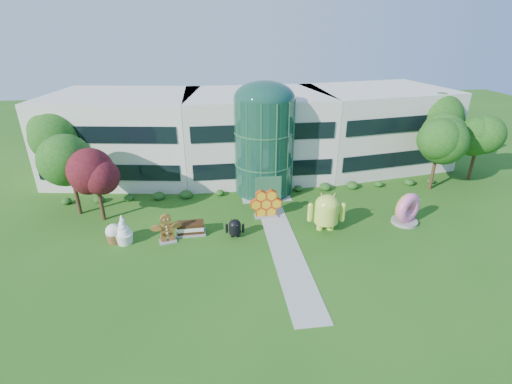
{
  "coord_description": "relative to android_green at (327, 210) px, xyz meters",
  "views": [
    {
      "loc": [
        -5.63,
        -23.99,
        16.44
      ],
      "look_at": [
        -1.61,
        6.0,
        2.6
      ],
      "focal_mm": 26.0,
      "sensor_mm": 36.0,
      "label": 1
    }
  ],
  "objects": [
    {
      "name": "tree_red",
      "position": [
        -19.59,
        4.42,
        1.08
      ],
      "size": [
        4.0,
        4.0,
        6.0
      ],
      "primitive_type": null,
      "color": "#3F0C14",
      "rests_on": "ground"
    },
    {
      "name": "gingerbread",
      "position": [
        -13.46,
        -0.23,
        -0.65
      ],
      "size": [
        2.92,
        1.63,
        2.54
      ],
      "primitive_type": null,
      "rotation": [
        0.0,
        0.0,
        0.22
      ],
      "color": "brown",
      "rests_on": "ground"
    },
    {
      "name": "ground",
      "position": [
        -4.09,
        -3.08,
        -1.92
      ],
      "size": [
        140.0,
        140.0,
        0.0
      ],
      "primitive_type": "plane",
      "color": "#215114",
      "rests_on": "ground"
    },
    {
      "name": "trees_backdrop",
      "position": [
        -4.09,
        9.92,
        2.28
      ],
      "size": [
        52.0,
        8.0,
        8.4
      ],
      "primitive_type": null,
      "color": "#1E4210",
      "rests_on": "ground"
    },
    {
      "name": "building",
      "position": [
        -4.09,
        14.92,
        2.73
      ],
      "size": [
        46.0,
        15.0,
        9.3
      ],
      "primitive_type": null,
      "color": "beige",
      "rests_on": "ground"
    },
    {
      "name": "ice_cream_sandwich",
      "position": [
        -11.59,
        0.75,
        -1.37
      ],
      "size": [
        2.49,
        1.29,
        1.1
      ],
      "primitive_type": null,
      "rotation": [
        0.0,
        0.0,
        0.02
      ],
      "color": "black",
      "rests_on": "ground"
    },
    {
      "name": "honeycomb",
      "position": [
        -4.76,
        3.02,
        -0.7
      ],
      "size": [
        3.13,
        1.17,
        2.44
      ],
      "primitive_type": null,
      "rotation": [
        0.0,
        0.0,
        0.02
      ],
      "color": "gold",
      "rests_on": "ground"
    },
    {
      "name": "froyo",
      "position": [
        -16.91,
        0.04,
        -0.64
      ],
      "size": [
        1.8,
        1.8,
        2.55
      ],
      "primitive_type": null,
      "rotation": [
        0.0,
        0.0,
        -0.24
      ],
      "color": "white",
      "rests_on": "ground"
    },
    {
      "name": "android_black",
      "position": [
        -7.9,
        -0.2,
        -0.98
      ],
      "size": [
        1.76,
        1.28,
        1.88
      ],
      "primitive_type": null,
      "rotation": [
        0.0,
        0.0,
        -0.11
      ],
      "color": "black",
      "rests_on": "ground"
    },
    {
      "name": "atrium",
      "position": [
        -4.09,
        8.92,
        2.98
      ],
      "size": [
        6.0,
        6.0,
        9.8
      ],
      "primitive_type": "cylinder",
      "color": "#194738",
      "rests_on": "ground"
    },
    {
      "name": "android_green",
      "position": [
        0.0,
        0.0,
        0.0
      ],
      "size": [
        3.63,
        2.65,
        3.83
      ],
      "primitive_type": null,
      "rotation": [
        0.0,
        0.0,
        -0.12
      ],
      "color": "#BDDB46",
      "rests_on": "ground"
    },
    {
      "name": "walkway",
      "position": [
        -4.09,
        -1.08,
        -1.9
      ],
      "size": [
        2.4,
        20.0,
        0.04
      ],
      "primitive_type": "cube",
      "color": "#9E9E93",
      "rests_on": "ground"
    },
    {
      "name": "cupcake",
      "position": [
        -17.77,
        0.29,
        -1.09
      ],
      "size": [
        1.57,
        1.57,
        1.65
      ],
      "primitive_type": null,
      "rotation": [
        0.0,
        0.0,
        0.15
      ],
      "color": "white",
      "rests_on": "ground"
    },
    {
      "name": "donut",
      "position": [
        7.42,
        0.14,
        -0.43
      ],
      "size": [
        3.17,
        2.5,
        2.97
      ],
      "primitive_type": null,
      "rotation": [
        0.0,
        0.0,
        0.46
      ],
      "color": "#DD5493",
      "rests_on": "ground"
    }
  ]
}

